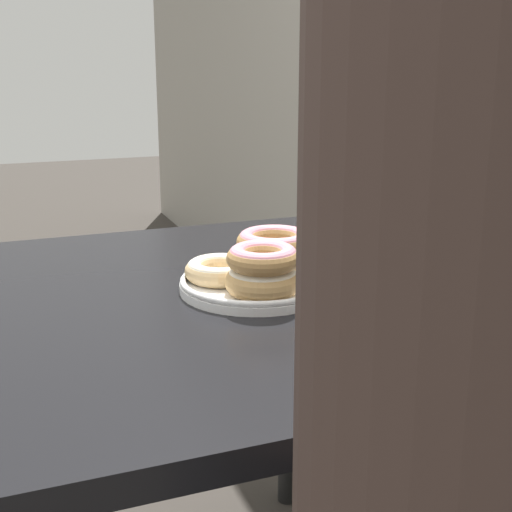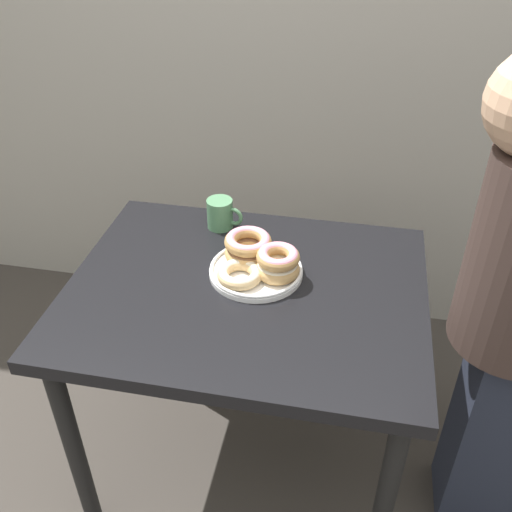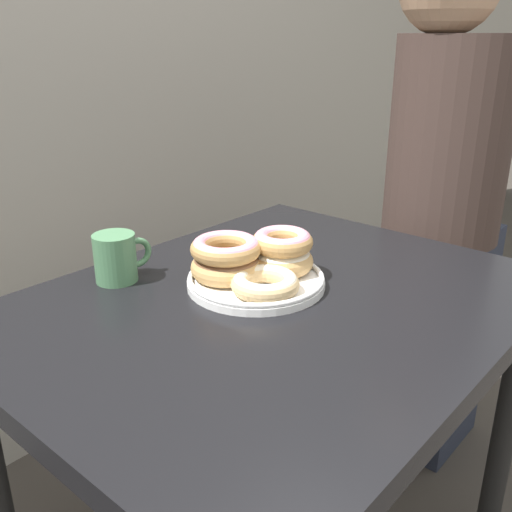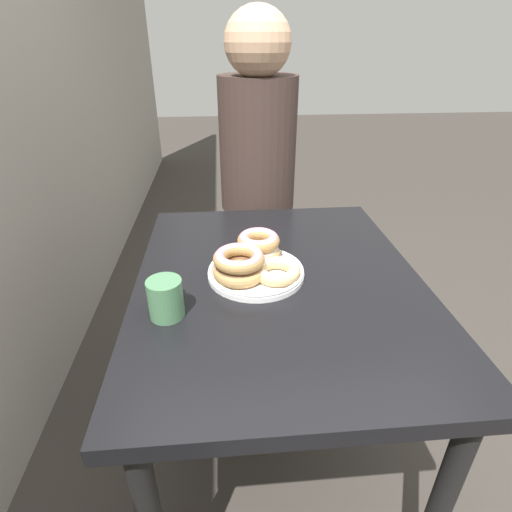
% 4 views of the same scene
% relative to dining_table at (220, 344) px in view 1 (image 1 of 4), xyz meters
% --- Properties ---
extents(dining_table, '(0.95, 0.75, 0.75)m').
position_rel_dining_table_xyz_m(dining_table, '(0.00, 0.00, 0.00)').
color(dining_table, black).
rests_on(dining_table, ground_plane).
extents(donut_plate, '(0.27, 0.28, 0.09)m').
position_rel_dining_table_xyz_m(donut_plate, '(0.02, 0.07, 0.14)').
color(donut_plate, white).
rests_on(donut_plate, dining_table).
extents(coffee_mug, '(0.11, 0.08, 0.09)m').
position_rel_dining_table_xyz_m(coffee_mug, '(-0.14, 0.28, 0.14)').
color(coffee_mug, '#4C7F56').
rests_on(coffee_mug, dining_table).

